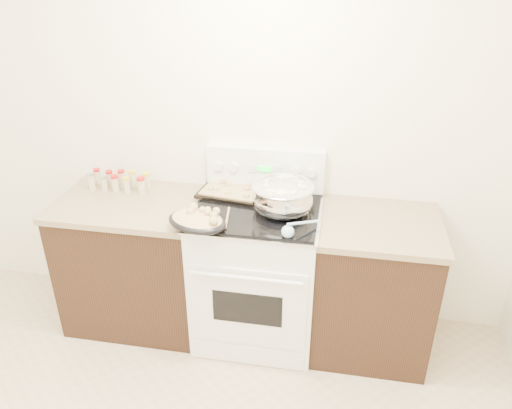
# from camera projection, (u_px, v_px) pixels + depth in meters

# --- Properties ---
(room_shell) EXTENTS (4.10, 3.60, 2.75)m
(room_shell) POSITION_uv_depth(u_px,v_px,m) (59.00, 196.00, 1.48)
(room_shell) COLOR white
(room_shell) RESTS_ON ground
(counter_left) EXTENTS (0.93, 0.67, 0.92)m
(counter_left) POSITION_uv_depth(u_px,v_px,m) (137.00, 261.00, 3.38)
(counter_left) COLOR black
(counter_left) RESTS_ON ground
(counter_right) EXTENTS (0.73, 0.67, 0.92)m
(counter_right) POSITION_uv_depth(u_px,v_px,m) (372.00, 285.00, 3.13)
(counter_right) COLOR black
(counter_right) RESTS_ON ground
(kitchen_range) EXTENTS (0.78, 0.73, 1.22)m
(kitchen_range) POSITION_uv_depth(u_px,v_px,m) (257.00, 270.00, 3.23)
(kitchen_range) COLOR white
(kitchen_range) RESTS_ON ground
(mixing_bowl) EXTENTS (0.48, 0.48, 0.22)m
(mixing_bowl) POSITION_uv_depth(u_px,v_px,m) (283.00, 198.00, 2.96)
(mixing_bowl) COLOR silver
(mixing_bowl) RESTS_ON kitchen_range
(roasting_pan) EXTENTS (0.42, 0.35, 0.12)m
(roasting_pan) POSITION_uv_depth(u_px,v_px,m) (198.00, 220.00, 2.80)
(roasting_pan) COLOR black
(roasting_pan) RESTS_ON kitchen_range
(baking_sheet) EXTENTS (0.48, 0.37, 0.06)m
(baking_sheet) POSITION_uv_depth(u_px,v_px,m) (235.00, 191.00, 3.20)
(baking_sheet) COLOR black
(baking_sheet) RESTS_ON kitchen_range
(wooden_spoon) EXTENTS (0.06, 0.25, 0.04)m
(wooden_spoon) POSITION_uv_depth(u_px,v_px,m) (223.00, 223.00, 2.84)
(wooden_spoon) COLOR tan
(wooden_spoon) RESTS_ON kitchen_range
(blue_ladle) EXTENTS (0.20, 0.20, 0.09)m
(blue_ladle) POSITION_uv_depth(u_px,v_px,m) (290.00, 230.00, 2.73)
(blue_ladle) COLOR #9AC9E6
(blue_ladle) RESTS_ON kitchen_range
(spice_jars) EXTENTS (0.40, 0.15, 0.12)m
(spice_jars) POSITION_uv_depth(u_px,v_px,m) (120.00, 181.00, 3.29)
(spice_jars) COLOR #BFB28C
(spice_jars) RESTS_ON counter_left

